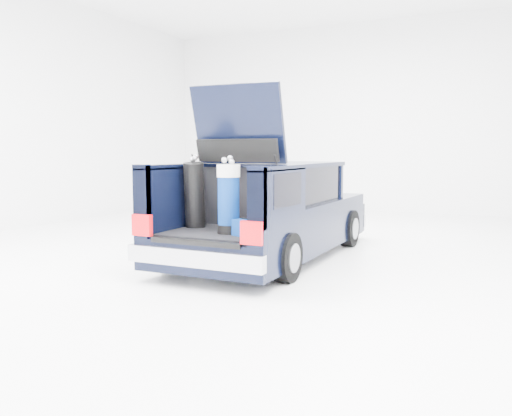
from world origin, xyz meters
The scene contains 6 objects.
ground centered at (0.00, 0.00, 0.00)m, with size 14.00×14.00×0.00m, color white.
car centered at (0.00, 0.11, 0.67)m, with size 1.87×4.65×2.47m.
red_suitcase centered at (0.38, -1.09, 0.87)m, with size 0.40×0.34×0.58m.
black_golf_bag centered at (-0.50, -1.34, 1.04)m, with size 0.37×0.43×0.97m.
blue_golf_bag centered at (0.15, -1.60, 1.03)m, with size 0.33×0.33×0.96m.
blue_duffel centered at (0.50, -1.68, 0.70)m, with size 0.47×0.39×0.21m.
Camera 1 is at (3.29, -7.42, 1.61)m, focal length 38.00 mm.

